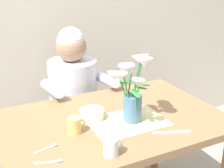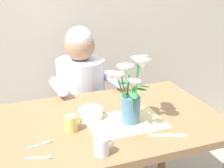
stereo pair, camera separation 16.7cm
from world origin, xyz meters
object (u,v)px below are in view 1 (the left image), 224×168
(flower_vase, at_px, (133,86))
(ceramic_bowl, at_px, (92,114))
(seated_person, at_px, (74,105))
(ceramic_mug, at_px, (111,146))
(tea_cup, at_px, (75,125))
(dinner_knife, at_px, (172,132))

(flower_vase, height_order, ceramic_bowl, flower_vase)
(seated_person, bearing_deg, ceramic_mug, -95.12)
(tea_cup, bearing_deg, dinner_knife, -27.04)
(ceramic_mug, bearing_deg, ceramic_bowl, 80.60)
(seated_person, height_order, dinner_knife, seated_person)
(dinner_knife, bearing_deg, ceramic_bowl, 154.32)
(dinner_knife, height_order, ceramic_mug, ceramic_mug)
(ceramic_mug, xyz_separation_m, tea_cup, (-0.07, 0.25, 0.00))
(flower_vase, xyz_separation_m, ceramic_mug, (-0.24, -0.23, -0.16))
(ceramic_mug, bearing_deg, seated_person, 80.44)
(seated_person, height_order, ceramic_bowl, seated_person)
(seated_person, relative_size, ceramic_bowl, 8.35)
(seated_person, relative_size, flower_vase, 3.13)
(dinner_knife, bearing_deg, tea_cup, 174.06)
(seated_person, bearing_deg, flower_vase, -78.71)
(dinner_knife, relative_size, tea_cup, 2.04)
(ceramic_bowl, xyz_separation_m, tea_cup, (-0.13, -0.10, 0.01))
(seated_person, relative_size, dinner_knife, 5.97)
(flower_vase, bearing_deg, seated_person, 96.84)
(ceramic_bowl, distance_m, tea_cup, 0.16)
(ceramic_bowl, bearing_deg, tea_cup, -144.28)
(flower_vase, height_order, dinner_knife, flower_vase)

